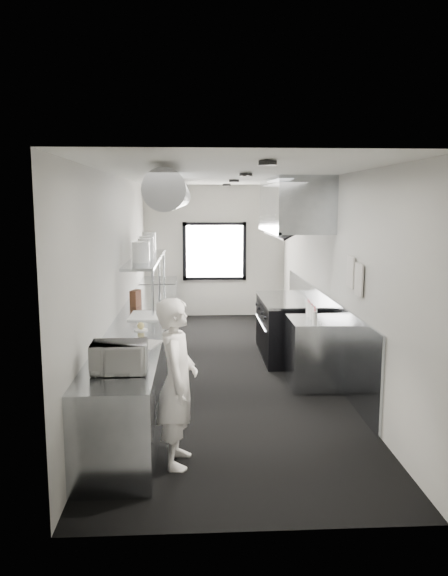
{
  "coord_description": "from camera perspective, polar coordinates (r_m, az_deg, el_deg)",
  "views": [
    {
      "loc": [
        -0.43,
        -7.78,
        2.44
      ],
      "look_at": [
        -0.02,
        -0.2,
        1.26
      ],
      "focal_mm": 34.41,
      "sensor_mm": 36.0,
      "label": 1
    }
  ],
  "objects": [
    {
      "name": "pass_shelf",
      "position": [
        8.86,
        -8.0,
        2.92
      ],
      "size": [
        0.45,
        3.0,
        0.68
      ],
      "color": "#9AA1A8",
      "rests_on": "prep_counter"
    },
    {
      "name": "range",
      "position": [
        8.83,
        6.59,
        -4.09
      ],
      "size": [
        0.88,
        1.6,
        0.94
      ],
      "color": "black",
      "rests_on": "floor"
    },
    {
      "name": "pastry",
      "position": [
        6.77,
        -8.59,
        -3.88
      ],
      "size": [
        0.09,
        0.09,
        0.09
      ],
      "primitive_type": "sphere",
      "color": "tan",
      "rests_on": "small_plate"
    },
    {
      "name": "prep_counter",
      "position": [
        7.58,
        -8.47,
        -6.45
      ],
      "size": [
        0.7,
        6.0,
        0.9
      ],
      "primitive_type": "cube",
      "color": "#9AA1A8",
      "rests_on": "floor"
    },
    {
      "name": "wall_front",
      "position": [
        3.94,
        3.33,
        -6.44
      ],
      "size": [
        3.0,
        0.02,
        2.8
      ],
      "primitive_type": "cube",
      "color": "#B3B0AA",
      "rests_on": "floor"
    },
    {
      "name": "squeeze_bottle_d",
      "position": [
        7.57,
        8.8,
        -2.22
      ],
      "size": [
        0.08,
        0.08,
        0.2
      ],
      "primitive_type": "cylinder",
      "rotation": [
        0.0,
        0.0,
        -0.36
      ],
      "color": "silver",
      "rests_on": "bottle_station"
    },
    {
      "name": "knife_block",
      "position": [
        8.35,
        -9.13,
        -1.04
      ],
      "size": [
        0.16,
        0.24,
        0.24
      ],
      "primitive_type": "cube",
      "rotation": [
        0.0,
        0.0,
        -0.3
      ],
      "color": "brown",
      "rests_on": "prep_counter"
    },
    {
      "name": "squeeze_bottle_a",
      "position": [
        7.07,
        9.35,
        -3.08
      ],
      "size": [
        0.06,
        0.06,
        0.18
      ],
      "primitive_type": "cylinder",
      "rotation": [
        0.0,
        0.0,
        -0.02
      ],
      "color": "silver",
      "rests_on": "bottle_station"
    },
    {
      "name": "wall_right",
      "position": [
        8.08,
        10.77,
        1.32
      ],
      "size": [
        0.02,
        8.0,
        2.8
      ],
      "primitive_type": "cube",
      "color": "#B3B0AA",
      "rests_on": "floor"
    },
    {
      "name": "deli_tub_a",
      "position": [
        5.37,
        -12.1,
        -7.39
      ],
      "size": [
        0.17,
        0.17,
        0.11
      ],
      "primitive_type": "cylinder",
      "rotation": [
        0.0,
        0.0,
        -0.16
      ],
      "color": "beige",
      "rests_on": "prep_counter"
    },
    {
      "name": "newspaper",
      "position": [
        6.12,
        -8.34,
        -5.76
      ],
      "size": [
        0.43,
        0.48,
        0.01
      ],
      "primitive_type": "cube",
      "rotation": [
        0.0,
        0.0,
        -0.32
      ],
      "color": "silver",
      "rests_on": "prep_counter"
    },
    {
      "name": "floor",
      "position": [
        8.16,
        0.09,
        -8.52
      ],
      "size": [
        3.0,
        8.0,
        0.01
      ],
      "primitive_type": "cube",
      "color": "black",
      "rests_on": "ground"
    },
    {
      "name": "plate_stack_c",
      "position": [
        8.92,
        -7.97,
        4.26
      ],
      "size": [
        0.27,
        0.27,
        0.33
      ],
      "primitive_type": "cylinder",
      "rotation": [
        0.0,
        0.0,
        0.17
      ],
      "color": "silver",
      "rests_on": "pass_shelf"
    },
    {
      "name": "bottle_station",
      "position": [
        7.52,
        9.23,
        -6.59
      ],
      "size": [
        0.65,
        0.8,
        0.9
      ],
      "primitive_type": "cube",
      "color": "#9AA1A8",
      "rests_on": "floor"
    },
    {
      "name": "squeeze_bottle_e",
      "position": [
        7.71,
        8.69,
        -2.05
      ],
      "size": [
        0.08,
        0.08,
        0.19
      ],
      "primitive_type": "cylinder",
      "rotation": [
        0.0,
        0.0,
        -0.39
      ],
      "color": "silver",
      "rests_on": "bottle_station"
    },
    {
      "name": "far_work_table",
      "position": [
        11.18,
        -6.72,
        -1.45
      ],
      "size": [
        0.7,
        1.2,
        0.9
      ],
      "primitive_type": "cube",
      "color": "#9AA1A8",
      "rests_on": "floor"
    },
    {
      "name": "microwave",
      "position": [
        5.16,
        -10.78,
        -7.05
      ],
      "size": [
        0.47,
        0.37,
        0.28
      ],
      "primitive_type": "imported",
      "rotation": [
        0.0,
        0.0,
        0.02
      ],
      "color": "silver",
      "rests_on": "prep_counter"
    },
    {
      "name": "plate_stack_b",
      "position": [
        8.64,
        -8.07,
        4.05
      ],
      "size": [
        0.27,
        0.27,
        0.31
      ],
      "primitive_type": "cylinder",
      "rotation": [
        0.0,
        0.0,
        0.13
      ],
      "color": "silver",
      "rests_on": "pass_shelf"
    },
    {
      "name": "small_plate",
      "position": [
        6.78,
        -8.58,
        -4.3
      ],
      "size": [
        0.22,
        0.22,
        0.01
      ],
      "primitive_type": "cylinder",
      "rotation": [
        0.0,
        0.0,
        0.34
      ],
      "color": "silver",
      "rests_on": "prep_counter"
    },
    {
      "name": "wall_left",
      "position": [
        7.92,
        -10.81,
        1.17
      ],
      "size": [
        0.02,
        8.0,
        2.8
      ],
      "primitive_type": "cube",
      "color": "#B3B0AA",
      "rests_on": "floor"
    },
    {
      "name": "squeeze_bottle_b",
      "position": [
        7.22,
        9.36,
        -2.79
      ],
      "size": [
        0.07,
        0.07,
        0.19
      ],
      "primitive_type": "cylinder",
      "rotation": [
        0.0,
        0.0,
        0.13
      ],
      "color": "silver",
      "rests_on": "bottle_station"
    },
    {
      "name": "plate_stack_a",
      "position": [
        8.13,
        -8.59,
        3.69
      ],
      "size": [
        0.31,
        0.31,
        0.3
      ],
      "primitive_type": "cylinder",
      "rotation": [
        0.0,
        0.0,
        0.24
      ],
      "color": "silver",
      "rests_on": "pass_shelf"
    },
    {
      "name": "plate_stack_d",
      "position": [
        9.6,
        -7.74,
        4.66
      ],
      "size": [
        0.3,
        0.3,
        0.36
      ],
      "primitive_type": "cylinder",
      "rotation": [
        0.0,
        0.0,
        -0.36
      ],
      "color": "silver",
      "rests_on": "pass_shelf"
    },
    {
      "name": "hvac_duct",
      "position": [
        8.18,
        -5.03,
        9.61
      ],
      "size": [
        0.4,
        6.4,
        0.4
      ],
      "primitive_type": "cylinder",
      "rotation": [
        1.57,
        0.0,
        0.0
      ],
      "color": "gray",
      "rests_on": "ceiling"
    },
    {
      "name": "notice_sheet_b",
      "position": [
        6.57,
        13.76,
        0.83
      ],
      "size": [
        0.02,
        0.28,
        0.38
      ],
      "primitive_type": "cube",
      "color": "beige",
      "rests_on": "wall_right"
    },
    {
      "name": "wall_cladding",
      "position": [
        8.51,
        10.0,
        -4.09
      ],
      "size": [
        0.03,
        5.5,
        1.1
      ],
      "primitive_type": "cube",
      "color": "#9AA1A8",
      "rests_on": "wall_right"
    },
    {
      "name": "line_cook",
      "position": [
        5.19,
        -4.85,
        -9.68
      ],
      "size": [
        0.41,
        0.6,
        1.58
      ],
      "primitive_type": "imported",
      "rotation": [
        0.0,
        0.0,
        1.51
      ],
      "color": "white",
      "rests_on": "floor"
    },
    {
      "name": "exhaust_hood",
      "position": [
        8.62,
        7.21,
        8.47
      ],
      "size": [
        0.81,
        2.2,
        0.88
      ],
      "color": "#9AA1A8",
      "rests_on": "ceiling"
    },
    {
      "name": "notice_sheet_a",
      "position": [
        6.9,
        12.94,
        1.65
      ],
      "size": [
        0.02,
        0.28,
        0.38
      ],
      "primitive_type": "cube",
      "color": "beige",
      "rests_on": "wall_right"
    },
    {
      "name": "deli_tub_b",
      "position": [
        5.68,
        -12.26,
        -6.59
      ],
      "size": [
        0.15,
        0.15,
        0.09
      ],
      "primitive_type": "cylinder",
      "rotation": [
        0.0,
        0.0,
        -0.2
      ],
      "color": "beige",
      "rests_on": "prep_counter"
    },
    {
      "name": "wall_back",
      "position": [
        11.83,
        -0.98,
        3.82
      ],
      "size": [
        3.0,
        0.02,
        2.8
      ],
      "primitive_type": "cube",
      "color": "#B3B0AA",
      "rests_on": "floor"
    },
    {
      "name": "service_window",
      "position": [
        11.8,
        -0.98,
        3.81
      ],
      "size": [
        1.36,
        0.05,
        1.25
      ],
      "color": "silver",
      "rests_on": "wall_back"
    },
    {
      "name": "cutting_board",
      "position": [
        7.59,
        -7.93,
        -2.84
      ],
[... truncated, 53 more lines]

